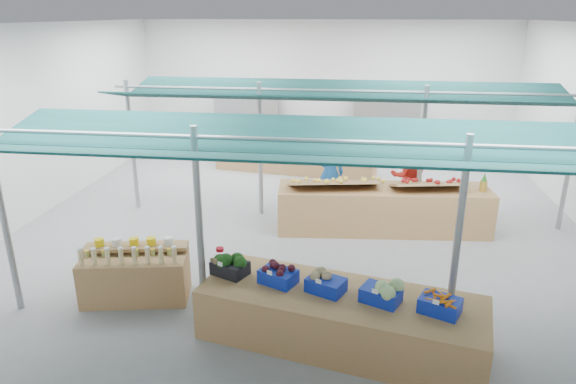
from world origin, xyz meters
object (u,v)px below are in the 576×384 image
(fruit_counter, at_px, (383,209))
(vendor_right, at_px, (409,176))
(vendor_left, at_px, (330,173))
(veg_counter, at_px, (340,318))
(bottle_shelf, at_px, (136,274))

(fruit_counter, xyz_separation_m, vendor_right, (0.60, 1.10, 0.41))
(fruit_counter, bearing_deg, vendor_left, 132.21)
(vendor_right, bearing_deg, vendor_left, -5.28)
(veg_counter, distance_m, fruit_counter, 4.16)
(veg_counter, bearing_deg, vendor_right, 87.83)
(vendor_left, relative_size, vendor_right, 1.00)
(veg_counter, xyz_separation_m, vendor_left, (-0.48, 5.20, 0.50))
(bottle_shelf, bearing_deg, vendor_right, 32.68)
(bottle_shelf, bearing_deg, vendor_left, 46.33)
(vendor_left, bearing_deg, vendor_right, 174.72)
(fruit_counter, height_order, vendor_right, vendor_right)
(bottle_shelf, bearing_deg, fruit_counter, 28.52)
(fruit_counter, height_order, vendor_left, vendor_left)
(fruit_counter, relative_size, vendor_right, 2.50)
(fruit_counter, distance_m, vendor_left, 1.68)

